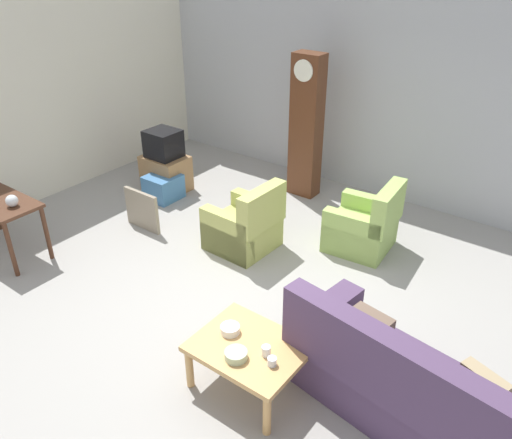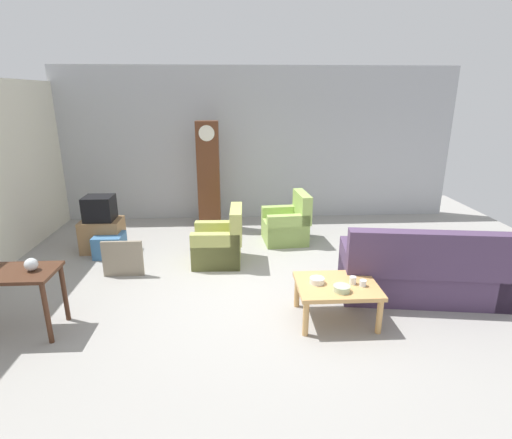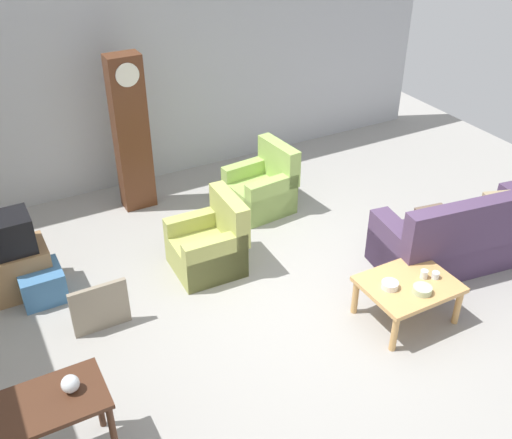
{
  "view_description": "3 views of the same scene",
  "coord_description": "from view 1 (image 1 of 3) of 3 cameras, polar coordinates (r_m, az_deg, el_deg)",
  "views": [
    {
      "loc": [
        2.74,
        -3.43,
        3.59
      ],
      "look_at": [
        -0.31,
        0.65,
        0.74
      ],
      "focal_mm": 36.08,
      "sensor_mm": 36.0,
      "label": 1
    },
    {
      "loc": [
        -0.51,
        -5.01,
        2.63
      ],
      "look_at": [
        -0.22,
        0.34,
        0.94
      ],
      "focal_mm": 27.83,
      "sensor_mm": 36.0,
      "label": 2
    },
    {
      "loc": [
        -3.05,
        -4.34,
        4.35
      ],
      "look_at": [
        -0.32,
        0.7,
        0.72
      ],
      "focal_mm": 41.98,
      "sensor_mm": 36.0,
      "label": 3
    }
  ],
  "objects": [
    {
      "name": "ground_plane",
      "position": [
        5.67,
        -1.4,
        -10.03
      ],
      "size": [
        10.4,
        10.4,
        0.0
      ],
      "primitive_type": "plane",
      "color": "#999691"
    },
    {
      "name": "garage_door_wall",
      "position": [
        7.81,
        15.43,
        13.45
      ],
      "size": [
        8.4,
        0.16,
        3.2
      ],
      "primitive_type": "cube",
      "color": "#ADAFB5",
      "rests_on": "ground_plane"
    },
    {
      "name": "pegboard_wall_left",
      "position": [
        8.21,
        -23.9,
        11.61
      ],
      "size": [
        0.12,
        6.4,
        2.88
      ],
      "primitive_type": "cube",
      "color": "silver",
      "rests_on": "ground_plane"
    },
    {
      "name": "couch_floral",
      "position": [
        4.55,
        16.71,
        -17.69
      ],
      "size": [
        2.2,
        1.17,
        1.04
      ],
      "color": "#4C3856",
      "rests_on": "ground_plane"
    },
    {
      "name": "armchair_olive_near",
      "position": [
        6.55,
        -1.21,
        -0.86
      ],
      "size": [
        0.81,
        0.78,
        0.92
      ],
      "color": "tan",
      "rests_on": "ground_plane"
    },
    {
      "name": "armchair_olive_far",
      "position": [
        6.69,
        11.92,
        -0.84
      ],
      "size": [
        0.85,
        0.83,
        0.92
      ],
      "color": "#9CBE5E",
      "rests_on": "ground_plane"
    },
    {
      "name": "coffee_table_wood",
      "position": [
        4.62,
        -0.74,
        -14.39
      ],
      "size": [
        0.96,
        0.76,
        0.47
      ],
      "color": "tan",
      "rests_on": "ground_plane"
    },
    {
      "name": "grandfather_clock",
      "position": [
        7.74,
        5.59,
        10.18
      ],
      "size": [
        0.44,
        0.3,
        2.15
      ],
      "color": "#562D19",
      "rests_on": "ground_plane"
    },
    {
      "name": "tv_stand_cabinet",
      "position": [
        8.24,
        -9.93,
        5.09
      ],
      "size": [
        0.68,
        0.52,
        0.56
      ],
      "primitive_type": "cube",
      "color": "#997047",
      "rests_on": "ground_plane"
    },
    {
      "name": "tv_crt",
      "position": [
        8.06,
        -10.23,
        8.27
      ],
      "size": [
        0.48,
        0.44,
        0.42
      ],
      "primitive_type": "cube",
      "color": "black",
      "rests_on": "tv_stand_cabinet"
    },
    {
      "name": "framed_picture_leaning",
      "position": [
        7.18,
        -12.52,
        1.02
      ],
      "size": [
        0.6,
        0.05,
        0.55
      ],
      "primitive_type": "cube",
      "color": "gray",
      "rests_on": "ground_plane"
    },
    {
      "name": "storage_box_blue",
      "position": [
        8.0,
        -10.23,
        3.57
      ],
      "size": [
        0.47,
        0.48,
        0.37
      ],
      "primitive_type": "cube",
      "color": "teal",
      "rests_on": "ground_plane"
    },
    {
      "name": "glass_dome_cloche",
      "position": [
        6.68,
        -25.45,
        1.89
      ],
      "size": [
        0.14,
        0.14,
        0.14
      ],
      "primitive_type": "sphere",
      "color": "silver",
      "rests_on": "console_table_dark"
    },
    {
      "name": "cup_white_porcelain",
      "position": [
        4.45,
        1.13,
        -14.36
      ],
      "size": [
        0.08,
        0.08,
        0.09
      ],
      "primitive_type": "cylinder",
      "color": "white",
      "rests_on": "coffee_table_wood"
    },
    {
      "name": "cup_blue_rimmed",
      "position": [
        4.38,
        1.79,
        -15.45
      ],
      "size": [
        0.08,
        0.08,
        0.07
      ],
      "primitive_type": "cylinder",
      "color": "silver",
      "rests_on": "coffee_table_wood"
    },
    {
      "name": "bowl_white_stacked",
      "position": [
        4.67,
        -2.89,
        -12.05
      ],
      "size": [
        0.17,
        0.17,
        0.07
      ],
      "primitive_type": "cylinder",
      "color": "white",
      "rests_on": "coffee_table_wood"
    },
    {
      "name": "bowl_shallow_green",
      "position": [
        4.44,
        -2.23,
        -14.75
      ],
      "size": [
        0.2,
        0.2,
        0.07
      ],
      "primitive_type": "cylinder",
      "color": "#B2C69E",
      "rests_on": "coffee_table_wood"
    }
  ]
}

